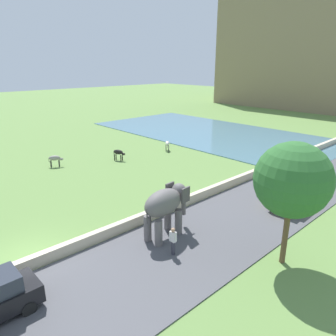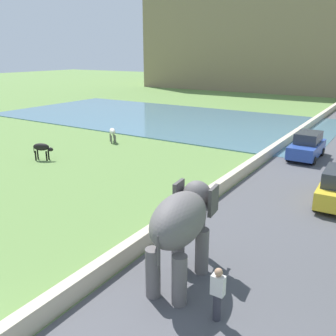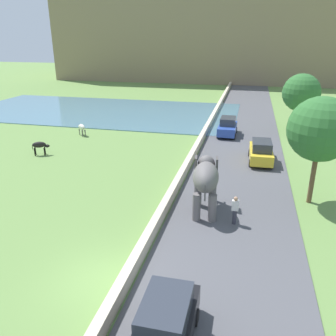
# 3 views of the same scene
# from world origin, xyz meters

# --- Properties ---
(ground_plane) EXTENTS (220.00, 220.00, 0.00)m
(ground_plane) POSITION_xyz_m (0.00, 0.00, 0.00)
(ground_plane) COLOR #608442
(road_surface) EXTENTS (7.00, 120.00, 0.06)m
(road_surface) POSITION_xyz_m (5.00, 20.00, 0.03)
(road_surface) COLOR #4C4C51
(road_surface) RESTS_ON ground
(barrier_wall) EXTENTS (0.40, 110.00, 0.67)m
(barrier_wall) POSITION_xyz_m (1.20, 18.00, 0.33)
(barrier_wall) COLOR beige
(barrier_wall) RESTS_ON ground
(lake) EXTENTS (36.00, 18.00, 0.08)m
(lake) POSITION_xyz_m (-14.00, 31.63, 0.04)
(lake) COLOR slate
(lake) RESTS_ON ground
(elephant) EXTENTS (1.70, 3.54, 2.99)m
(elephant) POSITION_xyz_m (3.40, 6.88, 2.04)
(elephant) COLOR #605B5B
(elephant) RESTS_ON ground
(person_beside_elephant) EXTENTS (0.36, 0.22, 1.63)m
(person_beside_elephant) POSITION_xyz_m (5.12, 5.81, 0.87)
(person_beside_elephant) COLOR #33333D
(person_beside_elephant) RESTS_ON ground
(car_blue) EXTENTS (1.82, 4.01, 1.80)m
(car_blue) POSITION_xyz_m (3.43, 23.42, 0.90)
(car_blue) COLOR #2D4CA8
(car_blue) RESTS_ON ground
(car_yellow) EXTENTS (1.90, 4.05, 1.80)m
(car_yellow) POSITION_xyz_m (6.58, 16.04, 0.90)
(car_yellow) COLOR gold
(car_yellow) RESTS_ON ground
(cow_grey) EXTENTS (1.00, 1.36, 1.15)m
(cow_grey) POSITION_xyz_m (-13.79, 7.79, 0.84)
(cow_grey) COLOR gray
(cow_grey) RESTS_ON ground
(cow_black) EXTENTS (1.40, 0.89, 1.15)m
(cow_black) POSITION_xyz_m (-11.37, 13.62, 0.84)
(cow_black) COLOR black
(cow_black) RESTS_ON ground
(cow_white) EXTENTS (1.25, 1.18, 1.15)m
(cow_white) POSITION_xyz_m (-10.78, 20.03, 0.84)
(cow_white) COLOR silver
(cow_white) RESTS_ON ground
(tree_mid) EXTENTS (3.66, 3.66, 6.34)m
(tree_mid) POSITION_xyz_m (9.37, 9.53, 4.50)
(tree_mid) COLOR brown
(tree_mid) RESTS_ON ground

